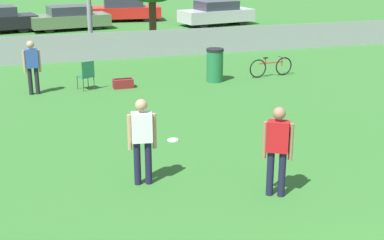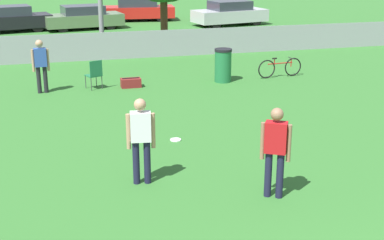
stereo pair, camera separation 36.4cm
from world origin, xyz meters
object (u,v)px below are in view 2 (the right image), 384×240
at_px(parked_car_silver, 230,13).
at_px(trash_bin, 223,65).
at_px(player_thrower_red, 275,147).
at_px(parked_car_olive, 83,17).
at_px(gear_bag_sideline, 131,83).
at_px(spectator_in_blue, 41,63).
at_px(player_receiver_white, 141,135).
at_px(frisbee_disc, 176,140).
at_px(bicycle_sideline, 280,68).
at_px(parked_car_dark, 8,19).
at_px(parked_car_red, 137,10).
at_px(folding_chair_sideline, 95,73).

bearing_deg(parked_car_silver, trash_bin, -120.59).
height_order(player_thrower_red, parked_car_olive, player_thrower_red).
bearing_deg(gear_bag_sideline, spectator_in_blue, 179.87).
distance_m(player_receiver_white, frisbee_disc, 2.62).
height_order(player_receiver_white, parked_car_silver, player_receiver_white).
bearing_deg(spectator_in_blue, parked_car_silver, -133.54).
bearing_deg(trash_bin, spectator_in_blue, 179.44).
distance_m(bicycle_sideline, parked_car_dark, 16.57).
distance_m(parked_car_red, parked_car_silver, 5.93).
height_order(player_thrower_red, bicycle_sideline, player_thrower_red).
bearing_deg(player_receiver_white, player_thrower_red, -20.55).
relative_size(player_receiver_white, bicycle_sideline, 1.00).
xyz_separation_m(player_thrower_red, parked_car_dark, (-5.74, 22.10, -0.29)).
distance_m(spectator_in_blue, parked_car_silver, 16.67).
distance_m(frisbee_disc, bicycle_sideline, 7.29).
height_order(bicycle_sideline, gear_bag_sideline, bicycle_sideline).
relative_size(player_thrower_red, parked_car_silver, 0.37).
bearing_deg(trash_bin, parked_car_silver, 70.30).
xyz_separation_m(folding_chair_sideline, parked_car_olive, (0.59, 13.52, 0.11)).
bearing_deg(player_thrower_red, spectator_in_blue, 145.34).
height_order(player_receiver_white, player_thrower_red, same).
bearing_deg(spectator_in_blue, gear_bag_sideline, 175.36).
height_order(bicycle_sideline, parked_car_silver, parked_car_silver).
bearing_deg(parked_car_olive, folding_chair_sideline, -101.33).
bearing_deg(parked_car_red, parked_car_silver, -29.61).
height_order(frisbee_disc, parked_car_olive, parked_car_olive).
height_order(frisbee_disc, bicycle_sideline, bicycle_sideline).
height_order(player_receiver_white, parked_car_olive, player_receiver_white).
bearing_deg(parked_car_red, spectator_in_blue, -103.45).
relative_size(spectator_in_blue, folding_chair_sideline, 1.77).
xyz_separation_m(parked_car_dark, parked_car_red, (7.38, 2.86, -0.01)).
xyz_separation_m(spectator_in_blue, gear_bag_sideline, (2.74, -0.01, -0.80)).
bearing_deg(gear_bag_sideline, parked_car_red, 79.92).
distance_m(gear_bag_sideline, parked_car_silver, 15.11).
height_order(frisbee_disc, parked_car_silver, parked_car_silver).
height_order(spectator_in_blue, frisbee_disc, spectator_in_blue).
bearing_deg(bicycle_sideline, frisbee_disc, -138.60).
bearing_deg(player_thrower_red, bicycle_sideline, 95.83).
bearing_deg(parked_car_olive, trash_bin, -83.87).
height_order(folding_chair_sideline, parked_car_red, parked_car_red).
bearing_deg(frisbee_disc, parked_car_silver, 67.59).
height_order(player_thrower_red, parked_car_dark, player_thrower_red).
relative_size(trash_bin, gear_bag_sideline, 1.74).
xyz_separation_m(bicycle_sideline, parked_car_silver, (2.53, 12.88, 0.35)).
bearing_deg(bicycle_sideline, player_receiver_white, -134.91).
relative_size(player_thrower_red, spectator_in_blue, 1.02).
bearing_deg(player_receiver_white, gear_bag_sideline, 91.02).
distance_m(player_thrower_red, parked_car_red, 25.02).
bearing_deg(parked_car_red, frisbee_disc, -91.43).
height_order(bicycle_sideline, parked_car_olive, parked_car_olive).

